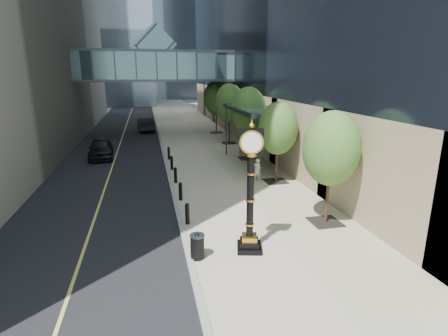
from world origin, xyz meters
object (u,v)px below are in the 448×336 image
Objects in this scene: street_clock at (250,198)px; car_near at (101,148)px; pedestrian at (257,170)px; trash_bin at (197,247)px; car_far at (146,124)px.

car_near is at bearing 126.86° from street_clock.
street_clock is 1.08× the size of car_near.
street_clock reaches higher than car_near.
street_clock is 3.31× the size of pedestrian.
pedestrian is at bearing 59.71° from trash_bin.
pedestrian reaches higher than trash_bin.
car_far reaches higher than car_near.
street_clock reaches higher than car_far.
car_far is at bearing 93.20° from trash_bin.
trash_bin is at bearing -76.95° from car_near.
pedestrian is at bearing -44.81° from car_near.
pedestrian is (5.12, 8.76, 0.31)m from trash_bin.
car_far is at bearing 110.98° from street_clock.
street_clock is at bearing -70.86° from car_near.
pedestrian is 23.64m from car_far.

